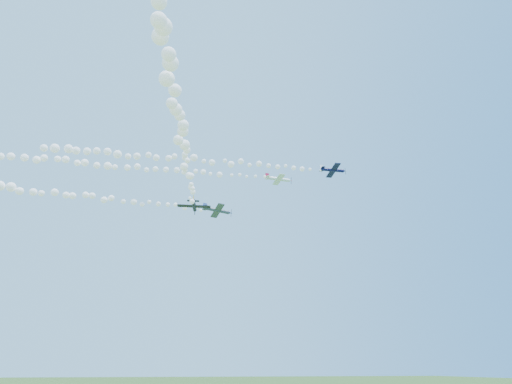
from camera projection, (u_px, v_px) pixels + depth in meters
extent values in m
cylinder|color=white|center=(278.00, 179.00, 119.08)|extent=(6.65, 1.05, 1.22)
cone|color=white|center=(290.00, 181.00, 119.72)|extent=(0.82, 0.89, 0.91)
cone|color=#B21435|center=(292.00, 181.00, 119.81)|extent=(0.35, 0.31, 0.32)
cube|color=black|center=(291.00, 181.00, 119.79)|extent=(0.15, 0.22, 2.09)
cube|color=white|center=(279.00, 180.00, 119.08)|extent=(1.75, 8.16, 0.49)
cube|color=white|center=(267.00, 177.00, 118.56)|extent=(0.97, 2.87, 0.22)
cube|color=#B21435|center=(267.00, 175.00, 118.76)|extent=(1.10, 0.15, 1.37)
sphere|color=black|center=(281.00, 178.00, 119.39)|extent=(0.84, 0.83, 0.85)
cylinder|color=#0D0E3D|center=(332.00, 170.00, 115.75)|extent=(6.36, 1.28, 0.94)
cone|color=#0D0E3D|center=(344.00, 171.00, 116.30)|extent=(0.80, 0.89, 0.85)
cone|color=white|center=(346.00, 171.00, 116.38)|extent=(0.34, 0.31, 0.30)
cube|color=black|center=(345.00, 171.00, 116.36)|extent=(0.08, 0.32, 2.00)
cube|color=#0D0E3D|center=(333.00, 170.00, 115.74)|extent=(1.76, 7.80, 0.84)
cube|color=#0D0E3D|center=(322.00, 169.00, 115.32)|extent=(0.96, 2.75, 0.33)
cube|color=white|center=(322.00, 167.00, 115.57)|extent=(1.01, 0.23, 1.27)
sphere|color=black|center=(335.00, 169.00, 116.08)|extent=(0.78, 0.84, 0.83)
cylinder|color=#394353|center=(216.00, 210.00, 112.27)|extent=(6.92, 2.54, 1.57)
cone|color=#394353|center=(230.00, 213.00, 113.24)|extent=(1.07, 1.08, 0.99)
cone|color=navy|center=(232.00, 213.00, 113.38)|extent=(0.43, 0.39, 0.35)
cube|color=black|center=(231.00, 213.00, 113.34)|extent=(0.24, 0.43, 2.16)
cube|color=#394353|center=(217.00, 211.00, 112.27)|extent=(2.83, 8.53, 1.24)
cube|color=#394353|center=(205.00, 208.00, 111.49)|extent=(1.36, 3.05, 0.50)
cube|color=navy|center=(205.00, 205.00, 111.77)|extent=(1.18, 0.40, 1.46)
sphere|color=black|center=(220.00, 209.00, 112.74)|extent=(0.98, 1.01, 0.98)
cylinder|color=black|center=(194.00, 205.00, 84.39)|extent=(1.53, 5.36, 0.75)
cone|color=black|center=(195.00, 210.00, 87.04)|extent=(0.79, 0.72, 0.71)
cone|color=gold|center=(195.00, 211.00, 87.41)|extent=(0.28, 0.30, 0.25)
cube|color=black|center=(195.00, 211.00, 87.31)|extent=(0.16, 0.07, 1.68)
cube|color=black|center=(194.00, 206.00, 84.55)|extent=(6.66, 2.16, 0.26)
cube|color=black|center=(193.00, 201.00, 82.20)|extent=(2.38, 1.04, 0.12)
cube|color=gold|center=(193.00, 198.00, 82.32)|extent=(0.21, 0.85, 1.06)
sphere|color=black|center=(194.00, 205.00, 85.21)|extent=(0.73, 0.72, 0.65)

